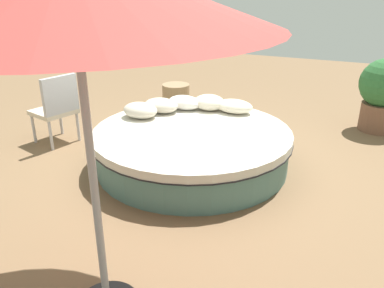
# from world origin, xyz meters

# --- Properties ---
(ground_plane) EXTENTS (16.00, 16.00, 0.00)m
(ground_plane) POSITION_xyz_m (0.00, 0.00, 0.00)
(ground_plane) COLOR brown
(round_bed) EXTENTS (2.42, 2.42, 0.47)m
(round_bed) POSITION_xyz_m (0.00, 0.00, 0.24)
(round_bed) COLOR #4C726B
(round_bed) RESTS_ON ground_plane
(throw_pillow_0) EXTENTS (0.51, 0.33, 0.18)m
(throw_pillow_0) POSITION_xyz_m (-0.25, -0.84, 0.56)
(throw_pillow_0) COLOR beige
(throw_pillow_0) RESTS_ON round_bed
(throw_pillow_1) EXTENTS (0.44, 0.37, 0.21)m
(throw_pillow_1) POSITION_xyz_m (0.11, -0.82, 0.58)
(throw_pillow_1) COLOR beige
(throw_pillow_1) RESTS_ON round_bed
(throw_pillow_2) EXTENTS (0.48, 0.30, 0.20)m
(throw_pillow_2) POSITION_xyz_m (0.44, -0.70, 0.57)
(throw_pillow_2) COLOR white
(throw_pillow_2) RESTS_ON round_bed
(throw_pillow_3) EXTENTS (0.48, 0.34, 0.20)m
(throw_pillow_3) POSITION_xyz_m (0.67, -0.44, 0.57)
(throw_pillow_3) COLOR beige
(throw_pillow_3) RESTS_ON round_bed
(throw_pillow_4) EXTENTS (0.47, 0.36, 0.20)m
(throw_pillow_4) POSITION_xyz_m (0.81, -0.13, 0.57)
(throw_pillow_4) COLOR beige
(throw_pillow_4) RESTS_ON round_bed
(patio_chair) EXTENTS (0.61, 0.62, 0.98)m
(patio_chair) POSITION_xyz_m (1.98, 0.14, 0.56)
(patio_chair) COLOR #B7B7BC
(patio_chair) RESTS_ON ground_plane
(planter) EXTENTS (0.73, 0.73, 1.10)m
(planter) POSITION_xyz_m (-2.09, -2.32, 0.61)
(planter) COLOR brown
(planter) RESTS_ON ground_plane
(side_table) EXTENTS (0.49, 0.49, 0.43)m
(side_table) POSITION_xyz_m (1.27, -2.06, 0.21)
(side_table) COLOR #997A56
(side_table) RESTS_ON ground_plane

